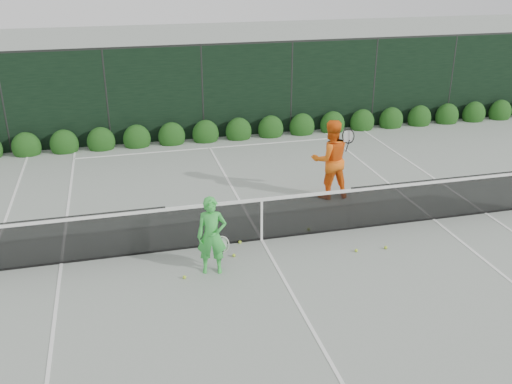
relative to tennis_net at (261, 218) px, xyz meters
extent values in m
plane|color=gray|center=(0.02, 0.00, -0.53)|extent=(80.00, 80.00, 0.00)
cube|color=black|center=(-4.18, 0.00, -0.02)|extent=(4.40, 0.01, 1.02)
cube|color=black|center=(0.02, 0.00, -0.05)|extent=(4.00, 0.01, 0.96)
cube|color=black|center=(4.22, 0.00, -0.02)|extent=(4.40, 0.01, 1.02)
cube|color=white|center=(0.02, 0.00, 0.41)|extent=(12.80, 0.03, 0.07)
cube|color=black|center=(0.02, 0.00, -0.51)|extent=(12.80, 0.02, 0.04)
cube|color=white|center=(0.02, 0.00, -0.07)|extent=(0.05, 0.03, 0.91)
imported|color=green|center=(-1.22, -1.03, 0.24)|extent=(0.62, 0.47, 1.55)
torus|color=beige|center=(-1.02, -0.93, -0.03)|extent=(0.30, 0.06, 0.30)
cylinder|color=black|center=(-1.02, -0.93, -0.27)|extent=(0.10, 0.03, 0.30)
imported|color=orange|center=(2.26, 1.85, 0.47)|extent=(0.98, 0.77, 2.00)
torus|color=black|center=(2.61, 1.65, 1.09)|extent=(0.26, 0.19, 0.30)
cylinder|color=black|center=(2.61, 1.65, 0.85)|extent=(0.10, 0.03, 0.30)
cube|color=white|center=(5.51, 0.00, -0.53)|extent=(0.06, 23.77, 0.01)
cube|color=white|center=(-4.09, 0.00, -0.53)|extent=(0.06, 23.77, 0.01)
cube|color=white|center=(4.14, 0.00, -0.53)|extent=(0.06, 23.77, 0.01)
cube|color=white|center=(0.02, 11.88, -0.53)|extent=(11.03, 0.06, 0.01)
cube|color=white|center=(0.02, 6.40, -0.53)|extent=(8.23, 0.06, 0.01)
cube|color=white|center=(0.02, 0.00, -0.53)|extent=(0.06, 12.80, 0.01)
cube|color=black|center=(0.02, 7.50, 0.97)|extent=(32.00, 0.06, 3.00)
cube|color=#262826|center=(0.02, 7.50, 2.50)|extent=(32.00, 0.06, 0.06)
cylinder|color=#262826|center=(-5.98, 7.50, 0.97)|extent=(0.08, 0.08, 3.00)
cylinder|color=#262826|center=(-2.98, 7.50, 0.97)|extent=(0.08, 0.08, 3.00)
cylinder|color=#262826|center=(0.02, 7.50, 0.97)|extent=(0.08, 0.08, 3.00)
cylinder|color=#262826|center=(3.02, 7.50, 0.97)|extent=(0.08, 0.08, 3.00)
cylinder|color=#262826|center=(6.02, 7.50, 0.97)|extent=(0.08, 0.08, 3.00)
cylinder|color=#262826|center=(9.02, 7.50, 0.97)|extent=(0.08, 0.08, 3.00)
ellipsoid|color=#10390F|center=(-5.48, 7.15, -0.30)|extent=(0.86, 0.65, 0.94)
ellipsoid|color=#10390F|center=(-4.38, 7.15, -0.30)|extent=(0.86, 0.65, 0.94)
ellipsoid|color=#10390F|center=(-3.28, 7.15, -0.30)|extent=(0.86, 0.65, 0.94)
ellipsoid|color=#10390F|center=(-2.18, 7.15, -0.30)|extent=(0.86, 0.65, 0.94)
ellipsoid|color=#10390F|center=(-1.08, 7.15, -0.30)|extent=(0.86, 0.65, 0.94)
ellipsoid|color=#10390F|center=(0.02, 7.15, -0.30)|extent=(0.86, 0.65, 0.94)
ellipsoid|color=#10390F|center=(1.12, 7.15, -0.30)|extent=(0.86, 0.65, 0.94)
ellipsoid|color=#10390F|center=(2.22, 7.15, -0.30)|extent=(0.86, 0.65, 0.94)
ellipsoid|color=#10390F|center=(3.32, 7.15, -0.30)|extent=(0.86, 0.65, 0.94)
ellipsoid|color=#10390F|center=(4.42, 7.15, -0.30)|extent=(0.86, 0.65, 0.94)
ellipsoid|color=#10390F|center=(5.52, 7.15, -0.30)|extent=(0.86, 0.65, 0.94)
ellipsoid|color=#10390F|center=(6.62, 7.15, -0.30)|extent=(0.86, 0.65, 0.94)
ellipsoid|color=#10390F|center=(7.72, 7.15, -0.30)|extent=(0.86, 0.65, 0.94)
ellipsoid|color=#10390F|center=(8.82, 7.15, -0.30)|extent=(0.86, 0.65, 0.94)
ellipsoid|color=#10390F|center=(9.92, 7.15, -0.30)|extent=(0.86, 0.65, 0.94)
ellipsoid|color=#10390F|center=(11.02, 7.15, -0.30)|extent=(0.86, 0.65, 0.94)
sphere|color=#B1D72F|center=(-0.71, -0.57, -0.50)|extent=(0.07, 0.07, 0.07)
sphere|color=#B1D72F|center=(1.15, 0.16, -0.50)|extent=(0.07, 0.07, 0.07)
sphere|color=#B1D72F|center=(-0.46, -0.05, -0.50)|extent=(0.07, 0.07, 0.07)
sphere|color=#B1D72F|center=(2.43, -1.03, -0.50)|extent=(0.07, 0.07, 0.07)
sphere|color=#B1D72F|center=(-1.79, -1.17, -0.50)|extent=(0.07, 0.07, 0.07)
sphere|color=#B1D72F|center=(1.78, -1.00, -0.50)|extent=(0.07, 0.07, 0.07)
camera|label=1|loc=(-2.77, -10.51, 5.19)|focal=40.00mm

